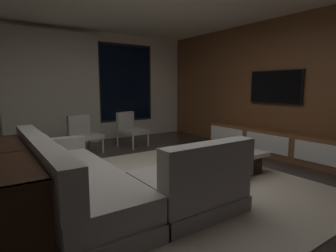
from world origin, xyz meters
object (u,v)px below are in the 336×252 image
mounted_tv (275,87)px  accent_chair_by_curtain (83,132)px  sectional_couch (104,183)px  accent_chair_near_window (130,127)px  book_stack_on_coffee_table (207,146)px  coffee_table (217,160)px  media_console (275,144)px  console_table_behind_couch (8,185)px

mounted_tv → accent_chair_by_curtain: bearing=145.1°
sectional_couch → accent_chair_by_curtain: bearing=77.3°
mounted_tv → accent_chair_near_window: bearing=133.0°
book_stack_on_coffee_table → accent_chair_by_curtain: 2.67m
coffee_table → accent_chair_by_curtain: 2.83m
coffee_table → accent_chair_near_window: size_ratio=1.49×
book_stack_on_coffee_table → mounted_tv: bearing=4.0°
sectional_couch → accent_chair_near_window: 3.21m
sectional_couch → accent_chair_near_window: bearing=58.1°
coffee_table → accent_chair_near_window: 2.52m
sectional_couch → book_stack_on_coffee_table: bearing=10.2°
coffee_table → accent_chair_near_window: (-0.29, 2.49, 0.25)m
book_stack_on_coffee_table → accent_chair_near_window: accent_chair_near_window is taller
mounted_tv → media_console: bearing=-132.4°
accent_chair_near_window → media_console: accent_chair_near_window is taller
accent_chair_by_curtain → book_stack_on_coffee_table: bearing=-62.0°
mounted_tv → console_table_behind_couch: bearing=-175.8°
coffee_table → console_table_behind_couch: bearing=-178.0°
book_stack_on_coffee_table → media_console: size_ratio=0.10×
sectional_couch → accent_chair_by_curtain: 2.76m
accent_chair_by_curtain → accent_chair_near_window: bearing=1.4°
accent_chair_near_window → media_console: 3.12m
sectional_couch → book_stack_on_coffee_table: 1.90m
sectional_couch → media_console: 3.62m
sectional_couch → coffee_table: bearing=6.6°
media_console → coffee_table: bearing=-178.5°
sectional_couch → mounted_tv: (3.79, 0.47, 1.06)m
media_console → accent_chair_near_window: bearing=128.1°
sectional_couch → accent_chair_by_curtain: sectional_couch is taller
book_stack_on_coffee_table → mounted_tv: size_ratio=0.26×
accent_chair_near_window → accent_chair_by_curtain: size_ratio=1.00×
media_console → console_table_behind_couch: bearing=-178.2°
media_console → accent_chair_by_curtain: bearing=141.1°
media_console → book_stack_on_coffee_table: bearing=177.9°
sectional_couch → book_stack_on_coffee_table: size_ratio=8.30×
sectional_couch → coffee_table: 2.00m
mounted_tv → console_table_behind_couch: mounted_tv is taller
sectional_couch → book_stack_on_coffee_table: sectional_couch is taller
coffee_table → console_table_behind_couch: (-2.89, -0.10, 0.23)m
book_stack_on_coffee_table → coffee_table: bearing=-41.8°
coffee_table → accent_chair_near_window: bearing=96.6°
accent_chair_by_curtain → coffee_table: bearing=-60.9°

